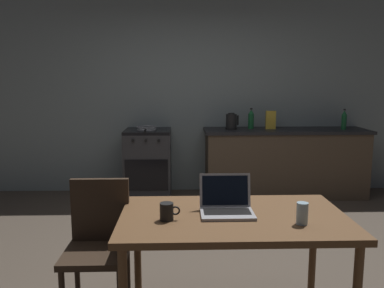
% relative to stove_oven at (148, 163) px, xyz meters
% --- Properties ---
extents(ground_plane, '(12.00, 12.00, 0.00)m').
position_rel_stove_oven_xyz_m(ground_plane, '(0.62, -2.11, -0.45)').
color(ground_plane, '#473D33').
extents(back_wall, '(6.40, 0.10, 2.70)m').
position_rel_stove_oven_xyz_m(back_wall, '(0.92, 0.35, 0.90)').
color(back_wall, gray).
rests_on(back_wall, ground_plane).
extents(kitchen_counter, '(2.16, 0.64, 0.90)m').
position_rel_stove_oven_xyz_m(kitchen_counter, '(1.83, 0.00, 0.00)').
color(kitchen_counter, '#4C3D2D').
rests_on(kitchen_counter, ground_plane).
extents(stove_oven, '(0.60, 0.62, 0.90)m').
position_rel_stove_oven_xyz_m(stove_oven, '(0.00, 0.00, 0.00)').
color(stove_oven, '#2D2D30').
rests_on(stove_oven, ground_plane).
extents(dining_table, '(1.36, 0.82, 0.73)m').
position_rel_stove_oven_xyz_m(dining_table, '(0.74, -2.90, 0.21)').
color(dining_table, brown).
rests_on(dining_table, ground_plane).
extents(chair, '(0.40, 0.40, 0.89)m').
position_rel_stove_oven_xyz_m(chair, '(-0.11, -2.74, 0.07)').
color(chair, '#2D2116').
rests_on(chair, ground_plane).
extents(laptop, '(0.32, 0.27, 0.22)m').
position_rel_stove_oven_xyz_m(laptop, '(0.70, -2.86, 0.32)').
color(laptop, '#99999E').
rests_on(laptop, dining_table).
extents(electric_kettle, '(0.17, 0.15, 0.22)m').
position_rel_stove_oven_xyz_m(electric_kettle, '(1.10, 0.00, 0.55)').
color(electric_kettle, black).
rests_on(electric_kettle, kitchen_counter).
extents(bottle, '(0.07, 0.07, 0.27)m').
position_rel_stove_oven_xyz_m(bottle, '(2.59, -0.05, 0.58)').
color(bottle, '#19592D').
rests_on(bottle, kitchen_counter).
extents(frying_pan, '(0.27, 0.44, 0.05)m').
position_rel_stove_oven_xyz_m(frying_pan, '(-0.01, -0.03, 0.48)').
color(frying_pan, gray).
rests_on(frying_pan, stove_oven).
extents(coffee_mug, '(0.12, 0.08, 0.10)m').
position_rel_stove_oven_xyz_m(coffee_mug, '(0.34, -2.97, 0.33)').
color(coffee_mug, black).
rests_on(coffee_mug, dining_table).
extents(drinking_glass, '(0.07, 0.07, 0.13)m').
position_rel_stove_oven_xyz_m(drinking_glass, '(1.11, -3.06, 0.34)').
color(drinking_glass, '#99B7C6').
rests_on(drinking_glass, dining_table).
extents(cereal_box, '(0.13, 0.05, 0.24)m').
position_rel_stove_oven_xyz_m(cereal_box, '(1.63, 0.02, 0.57)').
color(cereal_box, gold).
rests_on(cereal_box, kitchen_counter).
extents(bottle_b, '(0.08, 0.08, 0.27)m').
position_rel_stove_oven_xyz_m(bottle_b, '(1.38, 0.08, 0.58)').
color(bottle_b, '#19592D').
rests_on(bottle_b, kitchen_counter).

